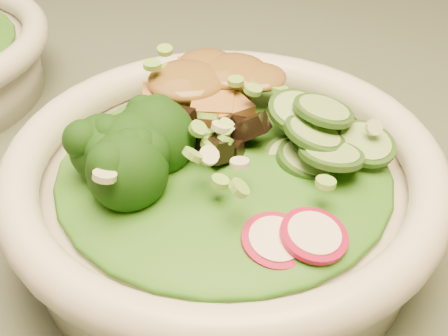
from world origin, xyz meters
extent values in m
cube|color=#4D5A4A|center=(0.00, 0.00, 0.73)|extent=(1.20, 0.80, 0.03)
cylinder|color=silver|center=(-0.14, -0.06, 0.78)|extent=(0.25, 0.25, 0.05)
torus|color=silver|center=(-0.14, -0.06, 0.81)|extent=(0.28, 0.28, 0.03)
ellipsoid|color=#1F5912|center=(-0.14, -0.06, 0.81)|extent=(0.21, 0.21, 0.02)
ellipsoid|color=brown|center=(-0.14, 0.00, 0.84)|extent=(0.07, 0.06, 0.02)
camera|label=1|loc=(-0.20, -0.37, 1.05)|focal=50.00mm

